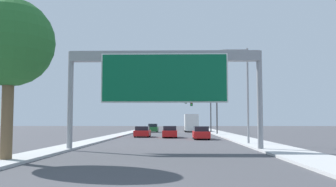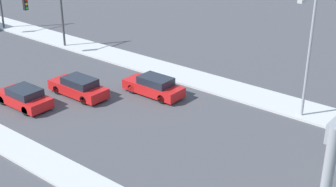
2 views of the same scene
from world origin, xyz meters
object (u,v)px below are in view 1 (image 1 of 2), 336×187
Objects in this scene: car_far_center at (153,128)px; car_near_center at (142,132)px; sign_gantry at (164,73)px; palm_tree_foreground at (10,43)px; car_mid_right at (201,133)px; car_mid_center at (170,132)px; street_lamp_right at (244,87)px; truck_box_primary at (191,123)px; traffic_light_mid_block at (202,107)px; traffic_light_near_intersection at (208,109)px.

car_far_center is 21.02m from car_near_center.
sign_gantry is 1.64× the size of palm_tree_foreground.
car_mid_right is at bearing 65.07° from palm_tree_foreground.
car_far_center is at bearing 85.54° from palm_tree_foreground.
street_lamp_right reaches higher than car_mid_center.
car_near_center is at bearing -90.00° from car_far_center.
truck_box_primary is 1.38× the size of traffic_light_mid_block.
car_mid_right is 0.51× the size of truck_box_primary.
palm_tree_foreground is at bearing -108.91° from traffic_light_near_intersection.
sign_gantry is at bearing -94.40° from truck_box_primary.
street_lamp_right is (6.55, 6.51, -0.43)m from sign_gantry.
car_near_center is 0.76× the size of traffic_light_near_intersection.
truck_box_primary is at bearing 85.60° from sign_gantry.
car_mid_right is at bearing 77.88° from sign_gantry.
street_lamp_right is at bearing -87.14° from traffic_light_near_intersection.
car_mid_right is (7.00, -5.67, 0.03)m from car_near_center.
car_near_center is 24.59m from truck_box_primary.
car_far_center is 0.53× the size of truck_box_primary.
palm_tree_foreground is at bearing -114.93° from car_mid_right.
truck_box_primary is 1.08× the size of street_lamp_right.
car_mid_right is at bearing -75.30° from car_far_center.
traffic_light_mid_block is at bearing 64.30° from car_near_center.
traffic_light_near_intersection is (1.87, -15.37, 2.15)m from truck_box_primary.
traffic_light_mid_block is at bearing 82.55° from sign_gantry.
traffic_light_near_intersection is (5.37, 9.76, 3.14)m from car_mid_center.
traffic_light_mid_block is 0.80× the size of palm_tree_foreground.
car_near_center is at bearing -106.55° from truck_box_primary.
truck_box_primary is at bearing 108.07° from traffic_light_mid_block.
palm_tree_foreground is at bearing -101.70° from truck_box_primary.
street_lamp_right reaches higher than truck_box_primary.
car_far_center is 1.02× the size of car_mid_right.
palm_tree_foreground is (-12.67, -47.33, 1.44)m from traffic_light_mid_block.
car_far_center is 0.72× the size of traffic_light_mid_block.
car_mid_right reaches higher than car_near_center.
car_far_center is 38.07m from street_lamp_right.
street_lamp_right is at bearing -64.74° from car_mid_center.
traffic_light_mid_block is at bearing 75.02° from palm_tree_foreground.
car_far_center is 0.83× the size of traffic_light_near_intersection.
traffic_light_mid_block is 33.67m from street_lamp_right.
car_near_center is at bearing 123.03° from street_lamp_right.
car_mid_right is 0.71× the size of traffic_light_mid_block.
car_mid_center is 0.72× the size of traffic_light_mid_block.
street_lamp_right is (10.05, -36.48, 4.13)m from car_far_center.
sign_gantry is 20.91m from car_mid_center.
traffic_light_near_intersection is (1.87, 13.85, 3.13)m from car_mid_right.
street_lamp_right is (3.05, -9.79, 4.18)m from car_mid_right.
car_near_center is at bearing 141.01° from car_mid_right.
traffic_light_mid_block is (5.25, 19.76, 3.71)m from car_mid_center.
car_far_center is at bearing 90.00° from car_near_center.
street_lamp_right reaches higher than traffic_light_near_intersection.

